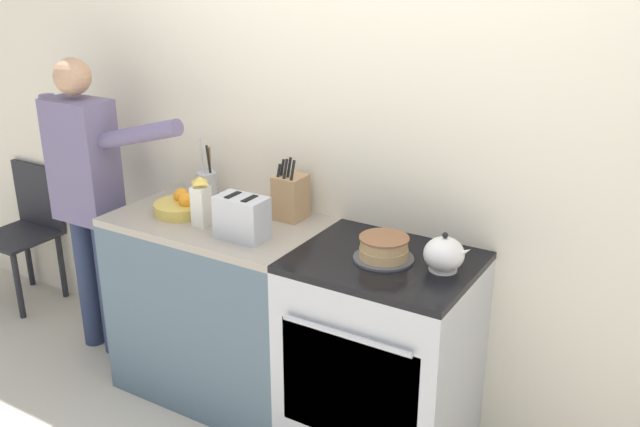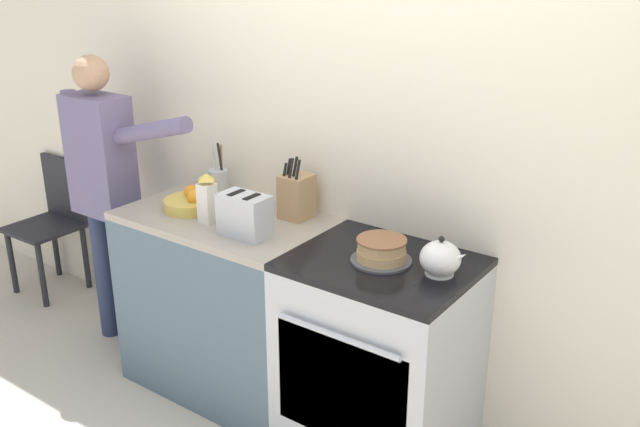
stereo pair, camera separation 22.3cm
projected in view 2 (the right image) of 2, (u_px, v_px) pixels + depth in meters
The scene contains 12 objects.
wall_back at pixel (374, 142), 3.10m from camera, with size 8.00×0.04×2.60m.
counter_cabinet at pixel (229, 303), 3.50m from camera, with size 0.99×0.60×0.92m.
stove_range at pixel (379, 359), 3.02m from camera, with size 0.74×0.63×0.92m.
layer_cake at pixel (381, 251), 2.84m from camera, with size 0.25×0.25×0.10m.
tea_kettle at pixel (441, 259), 2.72m from camera, with size 0.20×0.16×0.16m.
knife_block at pixel (297, 196), 3.28m from camera, with size 0.13×0.14×0.29m.
utensil_crock at pixel (219, 181), 3.57m from camera, with size 0.09×0.09×0.31m.
fruit_bowl at pixel (191, 202), 3.40m from camera, with size 0.25×0.25×0.11m.
toaster at pixel (245, 215), 3.08m from camera, with size 0.24×0.13×0.19m.
milk_carton at pixel (207, 199), 3.22m from camera, with size 0.07×0.07×0.23m.
person_baker at pixel (104, 179), 3.73m from camera, with size 0.92×0.20×1.60m.
dining_chair at pixel (55, 216), 4.52m from camera, with size 0.40×0.40×0.85m.
Camera 2 is at (1.56, -1.96, 2.12)m, focal length 40.00 mm.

